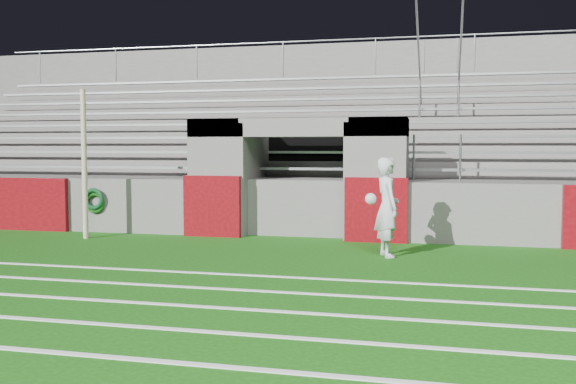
# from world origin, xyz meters

# --- Properties ---
(ground) EXTENTS (90.00, 90.00, 0.00)m
(ground) POSITION_xyz_m (0.00, 0.00, 0.00)
(ground) COLOR #134E0D
(ground) RESTS_ON ground
(field_post) EXTENTS (0.12, 0.12, 3.21)m
(field_post) POSITION_xyz_m (-4.38, 2.04, 1.60)
(field_post) COLOR #BFB58E
(field_post) RESTS_ON ground
(field_markings) EXTENTS (28.00, 8.09, 0.01)m
(field_markings) POSITION_xyz_m (0.00, -5.00, 0.01)
(field_markings) COLOR white
(field_markings) RESTS_ON ground
(stadium_structure) EXTENTS (26.00, 8.48, 5.42)m
(stadium_structure) POSITION_xyz_m (0.00, 7.97, 1.49)
(stadium_structure) COLOR #5A5855
(stadium_structure) RESTS_ON ground
(goalkeeper_with_ball) EXTENTS (0.72, 0.77, 1.79)m
(goalkeeper_with_ball) POSITION_xyz_m (2.17, 1.26, 0.90)
(goalkeeper_with_ball) COLOR silver
(goalkeeper_with_ball) RESTS_ON ground
(hose_coil) EXTENTS (0.50, 0.14, 0.59)m
(hose_coil) POSITION_xyz_m (-4.68, 2.92, 0.74)
(hose_coil) COLOR #0E430D
(hose_coil) RESTS_ON ground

